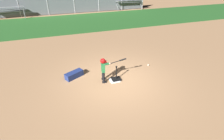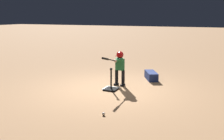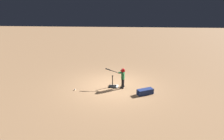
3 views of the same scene
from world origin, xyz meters
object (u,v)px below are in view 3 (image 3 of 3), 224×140
(baseball, at_px, (75,90))
(equipment_bag, at_px, (145,92))
(batting_tee, at_px, (112,85))
(batter_child, at_px, (122,76))

(baseball, relative_size, equipment_bag, 0.09)
(batting_tee, distance_m, batter_child, 0.82)
(batting_tee, bearing_deg, equipment_bag, 156.70)
(batting_tee, distance_m, baseball, 2.10)
(batting_tee, relative_size, equipment_bag, 0.81)
(batting_tee, relative_size, batter_child, 0.60)
(batter_child, height_order, baseball, batter_child)
(baseball, bearing_deg, batter_child, -165.42)
(equipment_bag, bearing_deg, batting_tee, -51.56)
(equipment_bag, bearing_deg, batter_child, -58.72)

